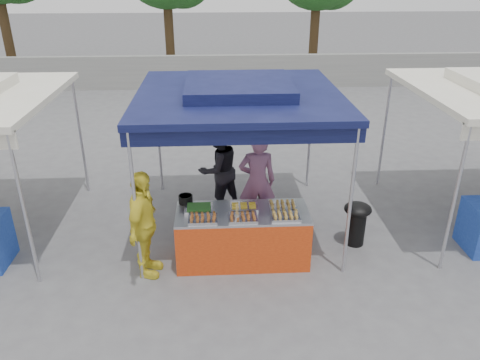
{
  "coord_description": "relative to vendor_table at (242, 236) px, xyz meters",
  "views": [
    {
      "loc": [
        -0.37,
        -6.24,
        4.24
      ],
      "look_at": [
        0.0,
        0.6,
        1.05
      ],
      "focal_mm": 35.0,
      "sensor_mm": 36.0,
      "label": 1
    }
  ],
  "objects": [
    {
      "name": "main_canopy",
      "position": [
        0.0,
        1.07,
        1.94
      ],
      "size": [
        3.2,
        3.2,
        2.57
      ],
      "color": "#B9B9C1",
      "rests_on": "ground_plane"
    },
    {
      "name": "vendor_table",
      "position": [
        0.0,
        0.0,
        0.0
      ],
      "size": [
        2.0,
        0.8,
        0.85
      ],
      "color": "#BF3811",
      "rests_on": "ground_plane"
    },
    {
      "name": "food_tray_br",
      "position": [
        0.62,
        0.09,
        0.46
      ],
      "size": [
        0.42,
        0.3,
        0.07
      ],
      "color": "silver",
      "rests_on": "vendor_table"
    },
    {
      "name": "crate_stacked",
      "position": [
        0.39,
        0.71,
        -0.02
      ],
      "size": [
        0.44,
        0.31,
        0.26
      ],
      "primitive_type": "cube",
      "color": "#132BA0",
      "rests_on": "crate_right"
    },
    {
      "name": "wok_burner",
      "position": [
        1.88,
        0.37,
        0.02
      ],
      "size": [
        0.44,
        0.44,
        0.75
      ],
      "rotation": [
        0.0,
        0.0,
        0.36
      ],
      "color": "black",
      "rests_on": "ground_plane"
    },
    {
      "name": "food_tray_bl",
      "position": [
        -0.65,
        0.07,
        0.46
      ],
      "size": [
        0.42,
        0.3,
        0.07
      ],
      "color": "silver",
      "rests_on": "vendor_table"
    },
    {
      "name": "food_tray_fr",
      "position": [
        0.61,
        -0.23,
        0.46
      ],
      "size": [
        0.42,
        0.3,
        0.07
      ],
      "color": "silver",
      "rests_on": "vendor_table"
    },
    {
      "name": "crate_right",
      "position": [
        0.39,
        0.71,
        -0.29
      ],
      "size": [
        0.45,
        0.31,
        0.27
      ],
      "primitive_type": "cube",
      "color": "#132BA0",
      "rests_on": "ground_plane"
    },
    {
      "name": "crate_left",
      "position": [
        -0.34,
        0.79,
        -0.26
      ],
      "size": [
        0.55,
        0.38,
        0.33
      ],
      "primitive_type": "cube",
      "color": "#132BA0",
      "rests_on": "ground_plane"
    },
    {
      "name": "customer_person",
      "position": [
        -1.44,
        -0.28,
        0.4
      ],
      "size": [
        0.56,
        1.02,
        1.66
      ],
      "primitive_type": "imported",
      "rotation": [
        0.0,
        0.0,
        1.41
      ],
      "color": "yellow",
      "rests_on": "ground_plane"
    },
    {
      "name": "cooking_pot",
      "position": [
        -0.86,
        0.33,
        0.49
      ],
      "size": [
        0.22,
        0.22,
        0.13
      ],
      "primitive_type": "cylinder",
      "color": "black",
      "rests_on": "vendor_table"
    },
    {
      "name": "food_tray_fm",
      "position": [
        -0.01,
        -0.24,
        0.46
      ],
      "size": [
        0.42,
        0.3,
        0.07
      ],
      "color": "silver",
      "rests_on": "vendor_table"
    },
    {
      "name": "back_wall",
      "position": [
        0.0,
        11.1,
        0.17
      ],
      "size": [
        40.0,
        0.25,
        1.2
      ],
      "primitive_type": "cube",
      "color": "gray",
      "rests_on": "ground_plane"
    },
    {
      "name": "ground_plane",
      "position": [
        0.0,
        0.1,
        -0.43
      ],
      "size": [
        80.0,
        80.0,
        0.0
      ],
      "primitive_type": "plane",
      "color": "#59595B"
    },
    {
      "name": "food_tray_bm",
      "position": [
        0.02,
        0.1,
        0.46
      ],
      "size": [
        0.42,
        0.3,
        0.07
      ],
      "color": "silver",
      "rests_on": "vendor_table"
    },
    {
      "name": "vendor_woman",
      "position": [
        0.31,
        1.01,
        0.44
      ],
      "size": [
        0.65,
        0.43,
        1.74
      ],
      "primitive_type": "imported",
      "rotation": [
        0.0,
        0.0,
        3.17
      ],
      "color": "#885679",
      "rests_on": "ground_plane"
    },
    {
      "name": "food_tray_fl",
      "position": [
        -0.59,
        -0.24,
        0.46
      ],
      "size": [
        0.42,
        0.3,
        0.07
      ],
      "color": "silver",
      "rests_on": "vendor_table"
    },
    {
      "name": "helper_man",
      "position": [
        -0.34,
        1.63,
        0.41
      ],
      "size": [
        1.03,
        0.97,
        1.67
      ],
      "primitive_type": "imported",
      "rotation": [
        0.0,
        0.0,
        3.71
      ],
      "color": "black",
      "rests_on": "ground_plane"
    },
    {
      "name": "skewer_cup",
      "position": [
        -0.1,
        -0.29,
        0.48
      ],
      "size": [
        0.08,
        0.08,
        0.1
      ],
      "primitive_type": "cylinder",
      "color": "#B9B9C1",
      "rests_on": "vendor_table"
    }
  ]
}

